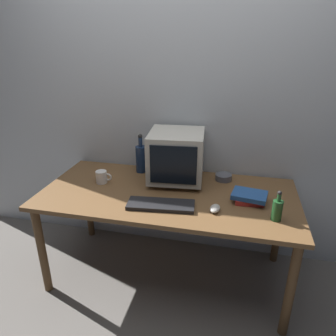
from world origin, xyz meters
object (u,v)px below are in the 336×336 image
(computer_mouse, at_px, (215,209))
(bottle_short, at_px, (277,209))
(book_stack, at_px, (249,197))
(keyboard, at_px, (162,205))
(crt_monitor, at_px, (176,156))
(bottle_tall, at_px, (141,158))
(mug, at_px, (102,177))
(cd_spindle, at_px, (223,177))

(computer_mouse, xyz_separation_m, bottle_short, (0.35, -0.02, 0.05))
(book_stack, bearing_deg, keyboard, -160.24)
(crt_monitor, relative_size, keyboard, 1.00)
(crt_monitor, relative_size, computer_mouse, 4.18)
(bottle_tall, xyz_separation_m, book_stack, (0.82, -0.31, -0.08))
(mug, bearing_deg, cd_spindle, 15.94)
(book_stack, bearing_deg, mug, 177.26)
(computer_mouse, bearing_deg, book_stack, 46.94)
(keyboard, height_order, bottle_short, bottle_short)
(computer_mouse, distance_m, book_stack, 0.27)
(crt_monitor, height_order, book_stack, crt_monitor)
(keyboard, distance_m, cd_spindle, 0.60)
(keyboard, relative_size, cd_spindle, 3.50)
(crt_monitor, distance_m, bottle_short, 0.79)
(bottle_tall, bearing_deg, cd_spindle, -1.26)
(crt_monitor, height_order, keyboard, crt_monitor)
(crt_monitor, xyz_separation_m, book_stack, (0.52, -0.21, -0.16))
(crt_monitor, xyz_separation_m, bottle_tall, (-0.30, 0.10, -0.08))
(computer_mouse, relative_size, cd_spindle, 0.83)
(bottle_tall, height_order, book_stack, bottle_tall)
(book_stack, bearing_deg, bottle_tall, 159.42)
(crt_monitor, bearing_deg, cd_spindle, 14.75)
(crt_monitor, relative_size, bottle_tall, 1.36)
(keyboard, bearing_deg, computer_mouse, -2.76)
(crt_monitor, bearing_deg, bottle_tall, 161.01)
(bottle_short, bearing_deg, computer_mouse, 177.17)
(book_stack, bearing_deg, crt_monitor, 158.51)
(bottle_short, height_order, cd_spindle, bottle_short)
(crt_monitor, height_order, computer_mouse, crt_monitor)
(cd_spindle, bearing_deg, bottle_short, -55.49)
(crt_monitor, xyz_separation_m, keyboard, (-0.01, -0.40, -0.18))
(crt_monitor, relative_size, book_stack, 1.76)
(keyboard, bearing_deg, cd_spindle, 48.03)
(bottle_tall, relative_size, book_stack, 1.29)
(crt_monitor, bearing_deg, mug, -163.29)
(book_stack, relative_size, mug, 1.98)
(book_stack, xyz_separation_m, cd_spindle, (-0.18, 0.29, -0.01))
(bottle_tall, relative_size, bottle_short, 1.65)
(bottle_tall, bearing_deg, crt_monitor, -18.99)
(bottle_tall, height_order, bottle_short, bottle_tall)
(keyboard, xyz_separation_m, book_stack, (0.53, 0.19, 0.02))
(bottle_short, relative_size, cd_spindle, 1.55)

